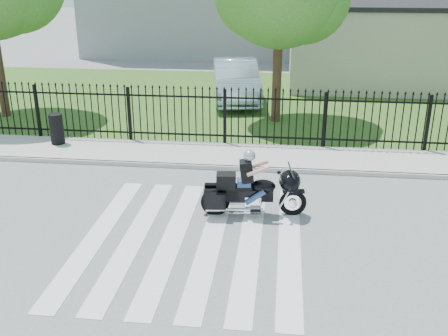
# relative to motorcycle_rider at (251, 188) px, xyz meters

# --- Properties ---
(ground) EXTENTS (120.00, 120.00, 0.00)m
(ground) POSITION_rel_motorcycle_rider_xyz_m (-1.12, -1.32, -0.65)
(ground) COLOR slate
(ground) RESTS_ON ground
(crosswalk) EXTENTS (5.00, 5.50, 0.01)m
(crosswalk) POSITION_rel_motorcycle_rider_xyz_m (-1.12, -1.32, -0.64)
(crosswalk) COLOR silver
(crosswalk) RESTS_ON ground
(sidewalk) EXTENTS (40.00, 2.00, 0.12)m
(sidewalk) POSITION_rel_motorcycle_rider_xyz_m (-1.12, 3.68, -0.59)
(sidewalk) COLOR #ADAAA3
(sidewalk) RESTS_ON ground
(curb) EXTENTS (40.00, 0.12, 0.12)m
(curb) POSITION_rel_motorcycle_rider_xyz_m (-1.12, 2.68, -0.59)
(curb) COLOR #ADAAA3
(curb) RESTS_ON ground
(grass_strip) EXTENTS (40.00, 12.00, 0.02)m
(grass_strip) POSITION_rel_motorcycle_rider_xyz_m (-1.12, 10.68, -0.64)
(grass_strip) COLOR #2F511C
(grass_strip) RESTS_ON ground
(iron_fence) EXTENTS (26.00, 0.04, 1.80)m
(iron_fence) POSITION_rel_motorcycle_rider_xyz_m (-1.12, 4.68, 0.26)
(iron_fence) COLOR black
(iron_fence) RESTS_ON ground
(building_low) EXTENTS (10.00, 6.00, 3.50)m
(building_low) POSITION_rel_motorcycle_rider_xyz_m (5.88, 14.68, 1.10)
(building_low) COLOR #B8AF9A
(building_low) RESTS_ON ground
(building_low_roof) EXTENTS (10.20, 6.20, 0.20)m
(building_low_roof) POSITION_rel_motorcycle_rider_xyz_m (5.88, 14.68, 2.95)
(building_low_roof) COLOR black
(building_low_roof) RESTS_ON building_low
(motorcycle_rider) EXTENTS (2.39, 0.87, 1.58)m
(motorcycle_rider) POSITION_rel_motorcycle_rider_xyz_m (0.00, 0.00, 0.00)
(motorcycle_rider) COLOR black
(motorcycle_rider) RESTS_ON ground
(parked_car) EXTENTS (2.55, 5.23, 1.65)m
(parked_car) POSITION_rel_motorcycle_rider_xyz_m (-1.34, 10.53, 0.20)
(parked_car) COLOR #A8BED4
(parked_car) RESTS_ON grass_strip
(litter_bin) EXTENTS (0.55, 0.55, 0.94)m
(litter_bin) POSITION_rel_motorcycle_rider_xyz_m (-6.24, 4.01, -0.06)
(litter_bin) COLOR black
(litter_bin) RESTS_ON sidewalk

